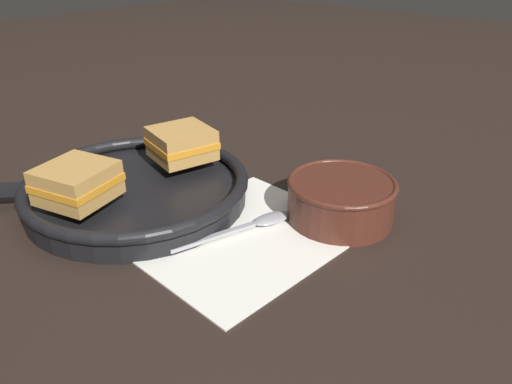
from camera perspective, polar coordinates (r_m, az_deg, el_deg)
name	(u,v)px	position (r m, az deg, el deg)	size (l,w,h in m)	color
ground_plane	(274,213)	(0.70, 2.09, -2.42)	(4.00, 4.00, 0.00)	black
napkin	(243,235)	(0.65, -1.53, -4.98)	(0.28, 0.25, 0.00)	white
soup_bowl	(341,197)	(0.68, 9.69, -0.59)	(0.15, 0.15, 0.06)	#4C2319
spoon	(256,223)	(0.66, 0.05, -3.59)	(0.17, 0.07, 0.01)	#9E9EA3
skillet	(136,189)	(0.74, -13.59, 0.35)	(0.39, 0.38, 0.04)	black
sandwich_near_left	(77,183)	(0.68, -19.79, 1.03)	(0.11, 0.10, 0.05)	#C18E47
sandwich_near_right	(182,143)	(0.77, -8.49, 5.53)	(0.11, 0.11, 0.05)	#C18E47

